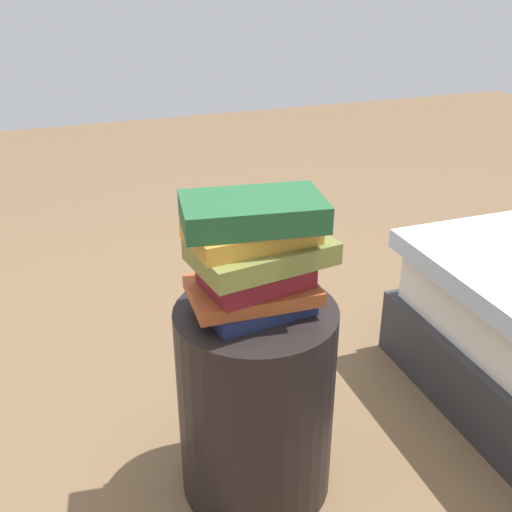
{
  "coord_description": "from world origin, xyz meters",
  "views": [
    {
      "loc": [
        0.41,
        1.14,
        1.25
      ],
      "look_at": [
        0.0,
        0.0,
        0.66
      ],
      "focal_mm": 43.48,
      "sensor_mm": 36.0,
      "label": 1
    }
  ],
  "objects_px": {
    "book_navy": "(254,305)",
    "book_forest": "(253,211)",
    "book_rust": "(252,290)",
    "book_ochre": "(252,232)",
    "side_table": "(256,401)",
    "book_maroon": "(254,273)",
    "book_olive": "(261,251)"
  },
  "relations": [
    {
      "from": "side_table",
      "to": "book_rust",
      "type": "xyz_separation_m",
      "value": [
        0.01,
        -0.01,
        0.31
      ]
    },
    {
      "from": "book_maroon",
      "to": "book_olive",
      "type": "xyz_separation_m",
      "value": [
        -0.01,
        0.01,
        0.06
      ]
    },
    {
      "from": "side_table",
      "to": "book_olive",
      "type": "height_order",
      "value": "book_olive"
    },
    {
      "from": "book_rust",
      "to": "book_ochre",
      "type": "xyz_separation_m",
      "value": [
        0.01,
        0.01,
        0.15
      ]
    },
    {
      "from": "book_rust",
      "to": "book_olive",
      "type": "relative_size",
      "value": 0.96
    },
    {
      "from": "side_table",
      "to": "book_ochre",
      "type": "distance_m",
      "value": 0.46
    },
    {
      "from": "book_forest",
      "to": "book_olive",
      "type": "bearing_deg",
      "value": 179.88
    },
    {
      "from": "book_ochre",
      "to": "book_olive",
      "type": "bearing_deg",
      "value": 153.3
    },
    {
      "from": "book_maroon",
      "to": "book_ochre",
      "type": "xyz_separation_m",
      "value": [
        0.01,
        0.0,
        0.1
      ]
    },
    {
      "from": "book_maroon",
      "to": "book_navy",
      "type": "bearing_deg",
      "value": 74.62
    },
    {
      "from": "book_maroon",
      "to": "book_ochre",
      "type": "relative_size",
      "value": 0.85
    },
    {
      "from": "side_table",
      "to": "book_ochre",
      "type": "xyz_separation_m",
      "value": [
        0.01,
        0.0,
        0.46
      ]
    },
    {
      "from": "book_navy",
      "to": "book_olive",
      "type": "relative_size",
      "value": 0.8
    },
    {
      "from": "book_navy",
      "to": "book_ochre",
      "type": "bearing_deg",
      "value": 2.94
    },
    {
      "from": "book_navy",
      "to": "book_maroon",
      "type": "relative_size",
      "value": 1.03
    },
    {
      "from": "book_olive",
      "to": "book_forest",
      "type": "height_order",
      "value": "book_forest"
    },
    {
      "from": "book_rust",
      "to": "book_navy",
      "type": "bearing_deg",
      "value": 102.3
    },
    {
      "from": "book_navy",
      "to": "book_forest",
      "type": "relative_size",
      "value": 0.79
    },
    {
      "from": "side_table",
      "to": "book_navy",
      "type": "distance_m",
      "value": 0.28
    },
    {
      "from": "book_navy",
      "to": "side_table",
      "type": "bearing_deg",
      "value": -167.27
    },
    {
      "from": "book_olive",
      "to": "book_forest",
      "type": "xyz_separation_m",
      "value": [
        0.02,
        -0.0,
        0.09
      ]
    },
    {
      "from": "book_rust",
      "to": "book_forest",
      "type": "height_order",
      "value": "book_forest"
    },
    {
      "from": "book_rust",
      "to": "book_olive",
      "type": "height_order",
      "value": "book_olive"
    },
    {
      "from": "book_olive",
      "to": "book_forest",
      "type": "distance_m",
      "value": 0.1
    },
    {
      "from": "side_table",
      "to": "book_forest",
      "type": "distance_m",
      "value": 0.51
    },
    {
      "from": "book_maroon",
      "to": "book_forest",
      "type": "relative_size",
      "value": 0.76
    },
    {
      "from": "book_navy",
      "to": "book_forest",
      "type": "bearing_deg",
      "value": 39.74
    },
    {
      "from": "book_rust",
      "to": "book_maroon",
      "type": "relative_size",
      "value": 1.25
    },
    {
      "from": "book_navy",
      "to": "book_rust",
      "type": "relative_size",
      "value": 0.83
    },
    {
      "from": "book_rust",
      "to": "book_ochre",
      "type": "bearing_deg",
      "value": 65.3
    },
    {
      "from": "book_navy",
      "to": "book_maroon",
      "type": "distance_m",
      "value": 0.08
    },
    {
      "from": "book_maroon",
      "to": "book_forest",
      "type": "bearing_deg",
      "value": 44.68
    }
  ]
}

